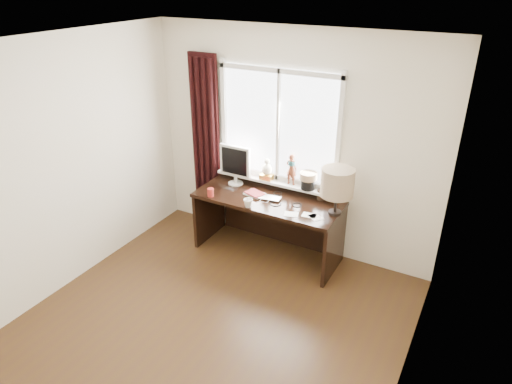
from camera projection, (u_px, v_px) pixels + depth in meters
The scene contains 18 objects.
floor at pixel (196, 342), 4.22m from camera, with size 3.50×4.00×0.00m, color #412913.
ceiling at pixel (174, 52), 3.08m from camera, with size 3.50×4.00×0.00m, color white.
wall_back at pixel (291, 144), 5.23m from camera, with size 3.50×2.60×0.00m, color beige.
wall_left at pixel (40, 177), 4.41m from camera, with size 4.00×2.60×0.00m, color beige.
wall_right at pixel (410, 285), 2.90m from camera, with size 4.00×2.60×0.00m, color beige.
laptop at pixel (268, 198), 5.20m from camera, with size 0.31×0.20×0.02m, color silver.
mug at pixel (248, 203), 5.00m from camera, with size 0.10×0.09×0.10m, color white.
red_cup at pixel (211, 192), 5.24m from camera, with size 0.07×0.07×0.10m, color maroon.
window at pixel (278, 143), 5.25m from camera, with size 1.52×0.22×1.40m.
curtain at pixel (206, 146), 5.73m from camera, with size 0.38×0.09×2.25m.
desk at pixel (272, 213), 5.41m from camera, with size 1.70×0.70×0.75m.
monitor at pixel (235, 163), 5.44m from camera, with size 0.40×0.18×0.49m.
notebook_stack at pixel (255, 194), 5.29m from camera, with size 0.25×0.21×0.03m.
brush_holder at pixel (321, 195), 5.16m from camera, with size 0.09×0.09×0.25m.
icon_frame at pixel (333, 196), 5.12m from camera, with size 0.10×0.04×0.13m.
table_lamp at pixel (337, 183), 4.73m from camera, with size 0.35×0.35×0.52m.
loose_papers at pixel (305, 216), 4.85m from camera, with size 0.43×0.23×0.00m.
desk_cables at pixel (283, 201), 5.14m from camera, with size 0.46×0.40×0.01m.
Camera 1 is at (2.02, -2.53, 3.10)m, focal length 32.00 mm.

